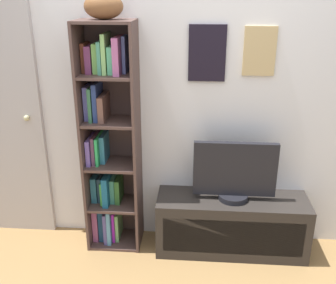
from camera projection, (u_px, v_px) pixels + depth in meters
back_wall at (173, 98)px, 2.90m from camera, size 4.80×0.08×2.31m
bookshelf at (108, 144)px, 2.91m from camera, size 0.40×0.30×1.72m
football at (104, 6)px, 2.53m from camera, size 0.27×0.19×0.17m
tv_stand at (231, 224)px, 3.00m from camera, size 1.13×0.36×0.44m
television at (235, 173)px, 2.85m from camera, size 0.60×0.22×0.45m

